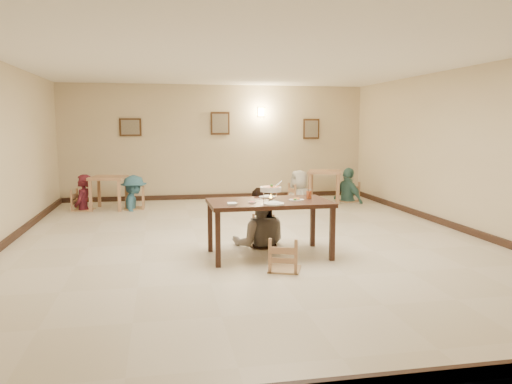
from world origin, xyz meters
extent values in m
plane|color=beige|center=(0.00, 0.00, 0.00)|extent=(10.00, 10.00, 0.00)
plane|color=white|center=(0.00, 0.00, 3.00)|extent=(10.00, 10.00, 0.00)
plane|color=beige|center=(0.00, 5.00, 1.50)|extent=(10.00, 0.00, 10.00)
plane|color=beige|center=(0.00, -5.00, 1.50)|extent=(10.00, 0.00, 10.00)
plane|color=beige|center=(4.00, 0.00, 1.50)|extent=(0.00, 10.00, 10.00)
cube|color=#301D15|center=(0.00, 4.97, 0.06)|extent=(8.00, 0.06, 0.12)
cube|color=#301D15|center=(0.00, -4.97, 0.06)|extent=(8.00, 0.06, 0.12)
cube|color=#301D15|center=(-3.97, 0.00, 0.06)|extent=(0.06, 10.00, 0.12)
cube|color=#301D15|center=(3.97, 0.00, 0.06)|extent=(0.06, 10.00, 0.12)
cube|color=#3A2313|center=(-2.20, 4.96, 1.90)|extent=(0.55, 0.03, 0.45)
cube|color=gray|center=(-2.20, 4.94, 1.90)|extent=(0.45, 0.01, 0.37)
cube|color=#3A2313|center=(0.10, 4.96, 2.00)|extent=(0.50, 0.03, 0.60)
cube|color=gray|center=(0.10, 4.94, 2.00)|extent=(0.41, 0.01, 0.49)
cube|color=#3A2313|center=(2.60, 4.96, 1.85)|extent=(0.45, 0.03, 0.55)
cube|color=gray|center=(2.60, 4.94, 1.85)|extent=(0.37, 0.01, 0.45)
cube|color=#FFD88C|center=(1.20, 4.96, 2.30)|extent=(0.16, 0.05, 0.22)
cube|color=#3A2118|center=(0.11, -1.07, 0.81)|extent=(1.81, 1.05, 0.06)
cube|color=#3A2118|center=(-0.72, -1.53, 0.39)|extent=(0.07, 0.07, 0.78)
cube|color=#3A2118|center=(0.95, -1.49, 0.39)|extent=(0.07, 0.07, 0.78)
cube|color=#3A2118|center=(-0.74, -0.64, 0.39)|extent=(0.07, 0.07, 0.78)
cube|color=#3A2118|center=(0.93, -0.61, 0.39)|extent=(0.07, 0.07, 0.78)
cube|color=tan|center=(0.14, -0.32, 0.40)|extent=(0.41, 0.41, 0.04)
cube|color=tan|center=(0.15, -1.84, 0.41)|extent=(0.42, 0.42, 0.05)
imported|color=gray|center=(0.10, -0.38, 0.95)|extent=(1.04, 0.88, 1.91)
torus|color=silver|center=(0.14, -1.02, 0.97)|extent=(0.25, 0.25, 0.01)
cylinder|color=silver|center=(0.14, -1.02, 0.86)|extent=(0.06, 0.06, 0.04)
cone|color=#FFA526|center=(0.14, -1.02, 0.90)|extent=(0.04, 0.04, 0.06)
cylinder|color=white|center=(0.14, -1.02, 1.00)|extent=(0.31, 0.31, 0.07)
cylinder|color=#A64620|center=(0.14, -1.02, 1.04)|extent=(0.27, 0.27, 0.02)
sphere|color=#2D7223|center=(0.15, -1.03, 1.06)|extent=(0.04, 0.04, 0.04)
cylinder|color=silver|center=(0.26, -0.96, 1.07)|extent=(0.15, 0.09, 0.10)
cylinder|color=silver|center=(0.24, -0.96, 0.90)|extent=(0.01, 0.01, 0.14)
cylinder|color=silver|center=(0.04, -0.96, 0.90)|extent=(0.01, 0.01, 0.14)
cylinder|color=silver|center=(0.14, -1.13, 0.90)|extent=(0.01, 0.01, 0.14)
cylinder|color=white|center=(0.15, -0.74, 0.85)|extent=(0.26, 0.26, 0.02)
ellipsoid|color=white|center=(0.15, -0.74, 0.85)|extent=(0.17, 0.14, 0.06)
cylinder|color=white|center=(0.09, -1.42, 0.85)|extent=(0.30, 0.30, 0.02)
ellipsoid|color=white|center=(0.09, -1.42, 0.86)|extent=(0.20, 0.16, 0.07)
cylinder|color=white|center=(0.51, -1.13, 0.85)|extent=(0.23, 0.23, 0.02)
sphere|color=#2D7223|center=(0.47, -1.19, 0.87)|extent=(0.04, 0.04, 0.04)
cylinder|color=white|center=(-0.18, -1.24, 0.85)|extent=(0.11, 0.11, 0.02)
cylinder|color=#A00918|center=(-0.18, -1.24, 0.86)|extent=(0.08, 0.08, 0.01)
cube|color=white|center=(-0.49, -1.35, 0.85)|extent=(0.13, 0.17, 0.03)
cube|color=silver|center=(-0.44, -1.27, 0.85)|extent=(0.04, 0.17, 0.01)
cube|color=silver|center=(-0.41, -1.27, 0.85)|extent=(0.04, 0.17, 0.01)
cylinder|color=white|center=(0.75, -0.98, 0.92)|extent=(0.08, 0.08, 0.16)
cylinder|color=#E54D06|center=(0.75, -0.98, 0.90)|extent=(0.07, 0.07, 0.12)
cube|color=tan|center=(-2.67, 3.74, 0.74)|extent=(0.90, 0.90, 0.06)
cube|color=tan|center=(-3.05, 3.48, 0.36)|extent=(0.07, 0.07, 0.71)
cube|color=tan|center=(-2.41, 3.37, 0.36)|extent=(0.07, 0.07, 0.71)
cube|color=tan|center=(-2.93, 4.12, 0.36)|extent=(0.07, 0.07, 0.71)
cube|color=tan|center=(-2.29, 4.01, 0.36)|extent=(0.07, 0.07, 0.71)
cube|color=tan|center=(2.61, 3.81, 0.78)|extent=(1.04, 1.04, 0.06)
cube|color=tan|center=(2.16, 3.61, 0.37)|extent=(0.07, 0.07, 0.75)
cube|color=tan|center=(2.81, 3.36, 0.37)|extent=(0.07, 0.07, 0.75)
cube|color=tan|center=(2.41, 4.25, 0.37)|extent=(0.07, 0.07, 0.75)
cube|color=tan|center=(3.05, 4.01, 0.37)|extent=(0.07, 0.07, 0.75)
cube|color=tan|center=(-3.24, 3.68, 0.42)|extent=(0.43, 0.43, 0.05)
cube|color=tan|center=(-2.10, 3.68, 0.45)|extent=(0.46, 0.46, 0.05)
cube|color=tan|center=(1.95, 3.82, 0.43)|extent=(0.44, 0.44, 0.05)
cube|color=tan|center=(3.26, 3.82, 0.43)|extent=(0.44, 0.44, 0.05)
imported|color=#551824|center=(-3.24, 3.68, 0.83)|extent=(0.51, 0.67, 1.66)
imported|color=teal|center=(-2.10, 3.68, 0.79)|extent=(0.61, 1.04, 1.59)
imported|color=silver|center=(1.95, 3.82, 0.83)|extent=(0.62, 0.87, 1.66)
imported|color=slate|center=(3.26, 3.82, 0.87)|extent=(0.77, 1.11, 1.74)
camera|label=1|loc=(-1.46, -8.22, 1.95)|focal=35.00mm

